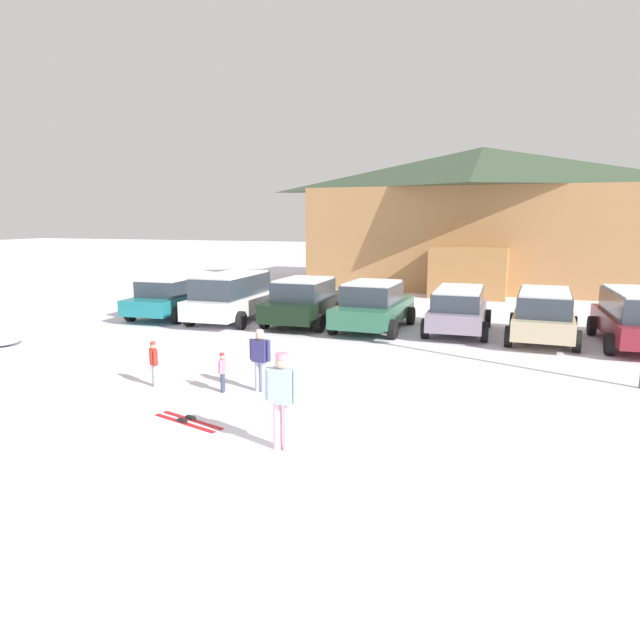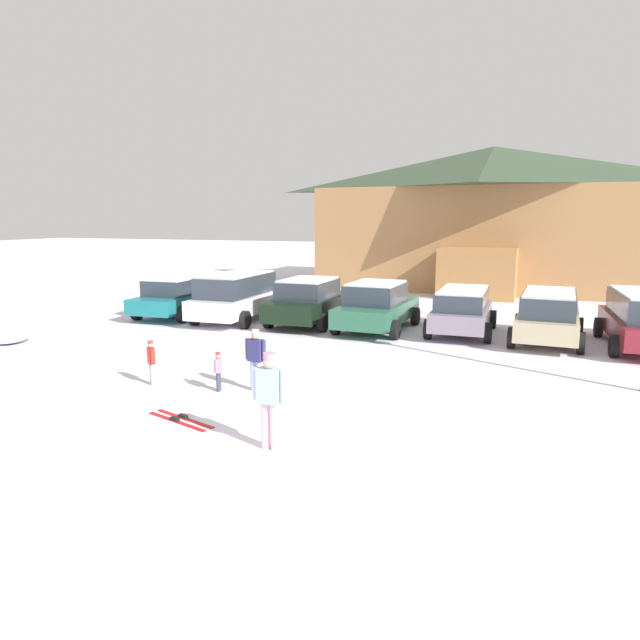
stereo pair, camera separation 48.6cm
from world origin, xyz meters
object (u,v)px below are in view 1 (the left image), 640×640
(skier_child_in_red_jacket, at_px, (154,361))
(skier_child_in_pink_snowsuit, at_px, (222,370))
(parked_green_coupe, at_px, (373,306))
(parked_grey_wagon, at_px, (458,308))
(ski_lodge, at_px, (480,217))
(skier_teen_in_navy_coat, at_px, (260,357))
(parked_maroon_van, at_px, (638,317))
(parked_beige_suv, at_px, (544,314))
(skier_adult_in_blue_parka, at_px, (282,396))
(parked_teal_hatchback, at_px, (172,297))
(parked_black_sedan, at_px, (305,301))
(parked_white_suv, at_px, (232,296))
(pair_of_skis, at_px, (188,421))

(skier_child_in_red_jacket, xyz_separation_m, skier_child_in_pink_snowsuit, (1.71, 0.10, -0.09))
(parked_green_coupe, xyz_separation_m, parked_grey_wagon, (2.84, 0.38, -0.02))
(ski_lodge, height_order, skier_teen_in_navy_coat, ski_lodge)
(parked_grey_wagon, relative_size, parked_maroon_van, 0.87)
(parked_beige_suv, bearing_deg, ski_lodge, 100.52)
(parked_green_coupe, distance_m, skier_child_in_red_jacket, 8.81)
(skier_adult_in_blue_parka, bearing_deg, skier_teen_in_navy_coat, 120.36)
(skier_child_in_pink_snowsuit, bearing_deg, parked_teal_hatchback, 128.49)
(parked_black_sedan, bearing_deg, parked_beige_suv, -3.50)
(parked_white_suv, xyz_separation_m, parked_beige_suv, (10.89, -0.15, -0.09))
(skier_child_in_red_jacket, height_order, skier_teen_in_navy_coat, skier_teen_in_navy_coat)
(skier_child_in_red_jacket, relative_size, skier_adult_in_blue_parka, 0.63)
(parked_beige_suv, bearing_deg, skier_teen_in_navy_coat, -129.32)
(parked_green_coupe, relative_size, parked_maroon_van, 0.95)
(skier_child_in_pink_snowsuit, distance_m, skier_adult_in_blue_parka, 3.60)
(parked_beige_suv, bearing_deg, skier_adult_in_blue_parka, -113.53)
(parked_grey_wagon, relative_size, pair_of_skis, 2.53)
(parked_black_sedan, distance_m, parked_maroon_van, 10.76)
(parked_black_sedan, relative_size, skier_child_in_pink_snowsuit, 5.22)
(pair_of_skis, bearing_deg, parked_grey_wagon, 68.23)
(ski_lodge, xyz_separation_m, skier_child_in_pink_snowsuit, (-4.26, -22.98, -3.39))
(parked_black_sedan, relative_size, parked_beige_suv, 1.08)
(parked_white_suv, bearing_deg, parked_grey_wagon, 2.51)
(parked_white_suv, distance_m, parked_green_coupe, 5.41)
(ski_lodge, distance_m, parked_teal_hatchback, 18.55)
(skier_teen_in_navy_coat, xyz_separation_m, pair_of_skis, (-0.53, -2.22, -0.77))
(parked_white_suv, height_order, pair_of_skis, parked_white_suv)
(parked_beige_suv, xyz_separation_m, skier_child_in_red_jacket, (-8.76, -8.04, -0.28))
(pair_of_skis, bearing_deg, parked_white_suv, 112.23)
(parked_green_coupe, height_order, parked_beige_suv, parked_green_coupe)
(skier_adult_in_blue_parka, bearing_deg, parked_black_sedan, 107.76)
(parked_white_suv, height_order, parked_beige_suv, parked_white_suv)
(pair_of_skis, bearing_deg, skier_adult_in_blue_parka, -16.58)
(skier_adult_in_blue_parka, bearing_deg, skier_child_in_red_jacket, 149.28)
(skier_adult_in_blue_parka, bearing_deg, parked_green_coupe, 94.84)
(parked_green_coupe, distance_m, skier_teen_in_navy_coat, 7.83)
(skier_child_in_pink_snowsuit, bearing_deg, pair_of_skis, -82.35)
(parked_beige_suv, xyz_separation_m, skier_child_in_pink_snowsuit, (-7.05, -7.95, -0.37))
(parked_black_sedan, distance_m, parked_green_coupe, 2.65)
(parked_beige_suv, xyz_separation_m, pair_of_skis, (-6.79, -9.87, -0.85))
(parked_teal_hatchback, bearing_deg, parked_black_sedan, 2.43)
(parked_black_sedan, bearing_deg, parked_teal_hatchback, -177.57)
(skier_teen_in_navy_coat, distance_m, pair_of_skis, 2.41)
(parked_green_coupe, bearing_deg, parked_black_sedan, 172.19)
(parked_black_sedan, relative_size, skier_adult_in_blue_parka, 2.79)
(parked_green_coupe, height_order, pair_of_skis, parked_green_coupe)
(parked_grey_wagon, xyz_separation_m, skier_child_in_red_jacket, (-6.11, -8.56, -0.24))
(parked_beige_suv, distance_m, pair_of_skis, 12.01)
(skier_child_in_red_jacket, bearing_deg, parked_beige_suv, 42.57)
(skier_child_in_pink_snowsuit, bearing_deg, skier_teen_in_navy_coat, 20.69)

